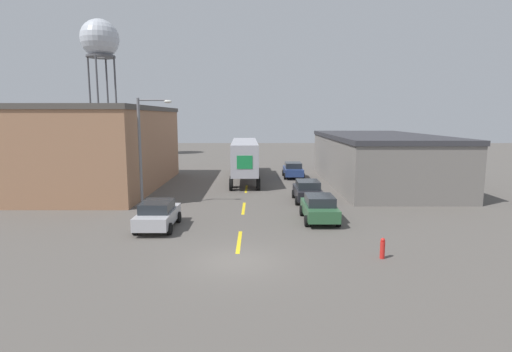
{
  "coord_description": "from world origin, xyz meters",
  "views": [
    {
      "loc": [
        0.87,
        -17.08,
        6.4
      ],
      "look_at": [
        0.87,
        13.33,
        1.85
      ],
      "focal_mm": 28.0,
      "sensor_mm": 36.0,
      "label": 1
    }
  ],
  "objects_px": {
    "parked_car_left_near": "(158,214)",
    "fire_hydrant": "(382,248)",
    "water_tower": "(100,41)",
    "parked_car_right_mid": "(308,191)",
    "semi_truck": "(245,156)",
    "parked_car_right_near": "(319,208)",
    "street_lamp": "(144,145)",
    "parked_car_right_far": "(293,170)"
  },
  "relations": [
    {
      "from": "semi_truck",
      "to": "parked_car_right_far",
      "type": "xyz_separation_m",
      "value": [
        5.08,
        0.87,
        -1.57
      ]
    },
    {
      "from": "parked_car_right_far",
      "to": "street_lamp",
      "type": "relative_size",
      "value": 0.54
    },
    {
      "from": "parked_car_right_mid",
      "to": "parked_car_right_near",
      "type": "bearing_deg",
      "value": -90.0
    },
    {
      "from": "parked_car_right_far",
      "to": "street_lamp",
      "type": "bearing_deg",
      "value": -129.7
    },
    {
      "from": "parked_car_right_mid",
      "to": "parked_car_left_near",
      "type": "bearing_deg",
      "value": -142.32
    },
    {
      "from": "semi_truck",
      "to": "water_tower",
      "type": "bearing_deg",
      "value": 132.92
    },
    {
      "from": "parked_car_right_near",
      "to": "street_lamp",
      "type": "bearing_deg",
      "value": 162.84
    },
    {
      "from": "parked_car_left_near",
      "to": "street_lamp",
      "type": "relative_size",
      "value": 0.54
    },
    {
      "from": "water_tower",
      "to": "street_lamp",
      "type": "distance_m",
      "value": 42.37
    },
    {
      "from": "semi_truck",
      "to": "street_lamp",
      "type": "relative_size",
      "value": 1.97
    },
    {
      "from": "parked_car_right_near",
      "to": "parked_car_left_near",
      "type": "distance_m",
      "value": 9.71
    },
    {
      "from": "parked_car_right_far",
      "to": "fire_hydrant",
      "type": "height_order",
      "value": "parked_car_right_far"
    },
    {
      "from": "fire_hydrant",
      "to": "street_lamp",
      "type": "bearing_deg",
      "value": 142.93
    },
    {
      "from": "water_tower",
      "to": "fire_hydrant",
      "type": "distance_m",
      "value": 58.29
    },
    {
      "from": "semi_truck",
      "to": "parked_car_right_mid",
      "type": "height_order",
      "value": "semi_truck"
    },
    {
      "from": "parked_car_right_far",
      "to": "water_tower",
      "type": "relative_size",
      "value": 0.2
    },
    {
      "from": "water_tower",
      "to": "street_lamp",
      "type": "relative_size",
      "value": 2.78
    },
    {
      "from": "fire_hydrant",
      "to": "parked_car_right_near",
      "type": "bearing_deg",
      "value": 105.53
    },
    {
      "from": "semi_truck",
      "to": "parked_car_right_near",
      "type": "distance_m",
      "value": 17.63
    },
    {
      "from": "semi_truck",
      "to": "water_tower",
      "type": "relative_size",
      "value": 0.71
    },
    {
      "from": "parked_car_right_near",
      "to": "parked_car_right_far",
      "type": "height_order",
      "value": "same"
    },
    {
      "from": "fire_hydrant",
      "to": "parked_car_right_far",
      "type": "bearing_deg",
      "value": 94.32
    },
    {
      "from": "semi_truck",
      "to": "street_lamp",
      "type": "height_order",
      "value": "street_lamp"
    },
    {
      "from": "parked_car_right_far",
      "to": "street_lamp",
      "type": "distance_m",
      "value": 18.64
    },
    {
      "from": "parked_car_left_near",
      "to": "fire_hydrant",
      "type": "relative_size",
      "value": 4.31
    },
    {
      "from": "semi_truck",
      "to": "parked_car_right_far",
      "type": "height_order",
      "value": "semi_truck"
    },
    {
      "from": "water_tower",
      "to": "parked_car_right_mid",
      "type": "bearing_deg",
      "value": -50.79
    },
    {
      "from": "parked_car_right_mid",
      "to": "street_lamp",
      "type": "height_order",
      "value": "street_lamp"
    },
    {
      "from": "semi_truck",
      "to": "parked_car_right_far",
      "type": "bearing_deg",
      "value": 8.06
    },
    {
      "from": "parked_car_right_near",
      "to": "parked_car_left_near",
      "type": "height_order",
      "value": "same"
    },
    {
      "from": "parked_car_right_mid",
      "to": "parked_car_right_far",
      "type": "bearing_deg",
      "value": 90.0
    },
    {
      "from": "semi_truck",
      "to": "parked_car_left_near",
      "type": "xyz_separation_m",
      "value": [
        -4.48,
        -18.49,
        -1.57
      ]
    },
    {
      "from": "parked_car_right_far",
      "to": "fire_hydrant",
      "type": "bearing_deg",
      "value": -85.68
    },
    {
      "from": "semi_truck",
      "to": "street_lamp",
      "type": "xyz_separation_m",
      "value": [
        -6.6,
        -13.2,
        2.05
      ]
    },
    {
      "from": "parked_car_right_near",
      "to": "street_lamp",
      "type": "relative_size",
      "value": 0.54
    },
    {
      "from": "parked_car_left_near",
      "to": "street_lamp",
      "type": "xyz_separation_m",
      "value": [
        -2.12,
        5.29,
        3.62
      ]
    },
    {
      "from": "parked_car_right_mid",
      "to": "water_tower",
      "type": "xyz_separation_m",
      "value": [
        -28.14,
        34.5,
        17.19
      ]
    },
    {
      "from": "parked_car_right_near",
      "to": "fire_hydrant",
      "type": "xyz_separation_m",
      "value": [
        1.84,
        -6.6,
        -0.36
      ]
    },
    {
      "from": "parked_car_right_near",
      "to": "fire_hydrant",
      "type": "distance_m",
      "value": 6.86
    },
    {
      "from": "semi_truck",
      "to": "parked_car_right_near",
      "type": "bearing_deg",
      "value": -74.83
    },
    {
      "from": "semi_truck",
      "to": "street_lamp",
      "type": "distance_m",
      "value": 14.9
    },
    {
      "from": "semi_truck",
      "to": "fire_hydrant",
      "type": "xyz_separation_m",
      "value": [
        6.92,
        -23.41,
        -1.93
      ]
    }
  ]
}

